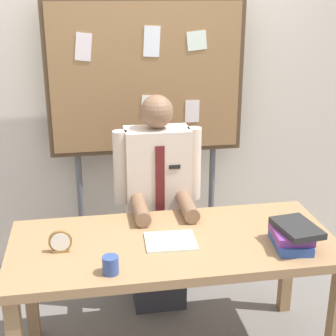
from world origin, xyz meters
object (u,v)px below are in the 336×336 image
at_px(bulletin_board, 146,82).
at_px(open_notebook, 170,241).
at_px(book_stack, 292,235).
at_px(coffee_mug, 111,265).
at_px(person, 158,212).
at_px(desk_clock, 60,242).
at_px(desk, 173,255).

xyz_separation_m(bulletin_board, open_notebook, (-0.02, -1.07, -0.66)).
xyz_separation_m(book_stack, open_notebook, (-0.62, 0.15, -0.06)).
relative_size(bulletin_board, book_stack, 6.61).
relative_size(open_notebook, coffee_mug, 3.03).
bearing_deg(bulletin_board, person, -90.02).
relative_size(desk_clock, coffee_mug, 1.35).
distance_m(desk, open_notebook, 0.10).
height_order(person, open_notebook, person).
bearing_deg(desk_clock, open_notebook, 0.47).
bearing_deg(coffee_mug, book_stack, 6.47).
distance_m(desk, coffee_mug, 0.47).
bearing_deg(coffee_mug, person, 67.28).
xyz_separation_m(desk, book_stack, (0.60, -0.17, 0.15)).
bearing_deg(desk, person, 90.00).
bearing_deg(person, desk, -90.00).
xyz_separation_m(person, coffee_mug, (-0.35, -0.84, 0.13)).
relative_size(desk, bulletin_board, 0.88).
height_order(bulletin_board, book_stack, bulletin_board).
bearing_deg(person, open_notebook, -91.95).
bearing_deg(open_notebook, book_stack, -13.54).
xyz_separation_m(bulletin_board, desk_clock, (-0.59, -1.08, -0.61)).
xyz_separation_m(book_stack, coffee_mug, (-0.95, -0.11, -0.02)).
distance_m(person, book_stack, 0.96).
bearing_deg(book_stack, person, 129.28).
distance_m(bulletin_board, desk_clock, 1.37).
xyz_separation_m(open_notebook, desk_clock, (-0.57, -0.00, 0.05)).
bearing_deg(desk, bulletin_board, 89.99).
bearing_deg(desk, coffee_mug, -141.80).
height_order(desk, person, person).
height_order(open_notebook, coffee_mug, coffee_mug).
xyz_separation_m(bulletin_board, book_stack, (0.60, -1.22, -0.60)).
distance_m(person, coffee_mug, 0.92).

